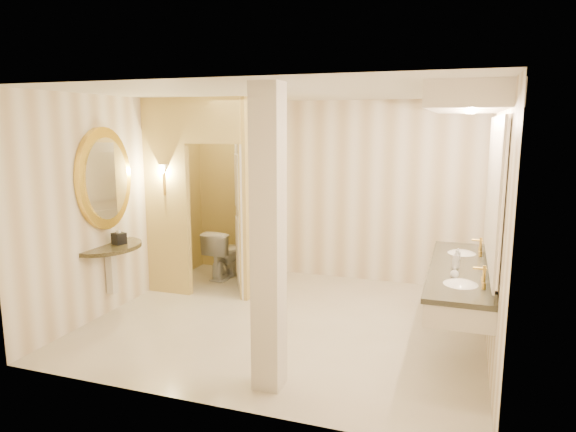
{
  "coord_description": "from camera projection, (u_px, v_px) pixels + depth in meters",
  "views": [
    {
      "loc": [
        1.92,
        -5.57,
        2.35
      ],
      "look_at": [
        -0.06,
        0.2,
        1.26
      ],
      "focal_mm": 32.0,
      "sensor_mm": 36.0,
      "label": 1
    }
  ],
  "objects": [
    {
      "name": "wall_back",
      "position": [
        330.0,
        191.0,
        7.84
      ],
      "size": [
        4.5,
        0.02,
        2.7
      ],
      "primitive_type": "cube",
      "color": "white",
      "rests_on": "floor"
    },
    {
      "name": "soap_bottle_c",
      "position": [
        456.0,
        259.0,
        5.3
      ],
      "size": [
        0.1,
        0.1,
        0.2
      ],
      "primitive_type": "imported",
      "rotation": [
        0.0,
        0.0,
        0.38
      ],
      "color": "#C6B28C",
      "rests_on": "vanity"
    },
    {
      "name": "soap_bottle_a",
      "position": [
        458.0,
        254.0,
        5.7
      ],
      "size": [
        0.06,
        0.06,
        0.12
      ],
      "primitive_type": "imported",
      "rotation": [
        0.0,
        0.0,
        0.1
      ],
      "color": "beige",
      "rests_on": "vanity"
    },
    {
      "name": "wall_front",
      "position": [
        207.0,
        251.0,
        4.11
      ],
      "size": [
        4.5,
        0.02,
        2.7
      ],
      "primitive_type": "cube",
      "color": "white",
      "rests_on": "floor"
    },
    {
      "name": "wall_right",
      "position": [
        495.0,
        223.0,
        5.26
      ],
      "size": [
        0.02,
        4.0,
        2.7
      ],
      "primitive_type": "cube",
      "color": "white",
      "rests_on": "floor"
    },
    {
      "name": "floor",
      "position": [
        288.0,
        321.0,
        6.21
      ],
      "size": [
        4.5,
        4.5,
        0.0
      ],
      "primitive_type": "plane",
      "color": "beige",
      "rests_on": "ground"
    },
    {
      "name": "pillar",
      "position": [
        268.0,
        242.0,
        4.44
      ],
      "size": [
        0.25,
        0.25,
        2.7
      ],
      "primitive_type": "cube",
      "color": "silver",
      "rests_on": "floor"
    },
    {
      "name": "console_shelf",
      "position": [
        106.0,
        208.0,
        6.29
      ],
      "size": [
        0.96,
        0.96,
        1.93
      ],
      "color": "black",
      "rests_on": "floor"
    },
    {
      "name": "toilet",
      "position": [
        225.0,
        253.0,
        7.95
      ],
      "size": [
        0.48,
        0.77,
        0.76
      ],
      "primitive_type": "imported",
      "rotation": [
        0.0,
        0.0,
        3.07
      ],
      "color": "white",
      "rests_on": "floor"
    },
    {
      "name": "toilet_closet",
      "position": [
        234.0,
        194.0,
        7.23
      ],
      "size": [
        1.5,
        1.55,
        2.7
      ],
      "color": "#DCCF73",
      "rests_on": "floor"
    },
    {
      "name": "wall_sconce",
      "position": [
        163.0,
        171.0,
        6.92
      ],
      "size": [
        0.14,
        0.14,
        0.42
      ],
      "color": "gold",
      "rests_on": "toilet_closet"
    },
    {
      "name": "soap_bottle_b",
      "position": [
        455.0,
        272.0,
        5.0
      ],
      "size": [
        0.1,
        0.1,
        0.1
      ],
      "primitive_type": "imported",
      "rotation": [
        0.0,
        0.0,
        -0.19
      ],
      "color": "silver",
      "rests_on": "vanity"
    },
    {
      "name": "ceiling",
      "position": [
        288.0,
        93.0,
        5.74
      ],
      "size": [
        4.5,
        4.5,
        0.0
      ],
      "primitive_type": "plane",
      "rotation": [
        3.14,
        0.0,
        0.0
      ],
      "color": "silver",
      "rests_on": "wall_back"
    },
    {
      "name": "vanity",
      "position": [
        469.0,
        196.0,
        5.24
      ],
      "size": [
        0.75,
        2.48,
        2.09
      ],
      "color": "silver",
      "rests_on": "floor"
    },
    {
      "name": "wall_left",
      "position": [
        125.0,
        202.0,
        6.69
      ],
      "size": [
        0.02,
        4.0,
        2.7
      ],
      "primitive_type": "cube",
      "color": "white",
      "rests_on": "floor"
    },
    {
      "name": "tissue_box",
      "position": [
        119.0,
        238.0,
        6.4
      ],
      "size": [
        0.18,
        0.18,
        0.14
      ],
      "primitive_type": "cube",
      "rotation": [
        0.0,
        0.0,
        -0.36
      ],
      "color": "black",
      "rests_on": "console_shelf"
    }
  ]
}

